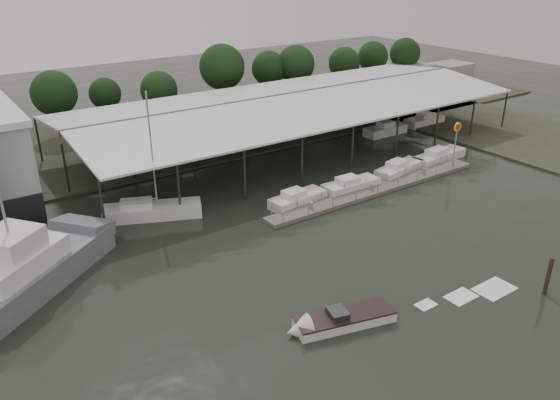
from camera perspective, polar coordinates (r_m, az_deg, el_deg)
ground at (r=43.07m, az=5.15°, el=-7.94°), size 200.00×200.00×0.00m
land_strip_far at (r=77.00m, az=-15.33°, el=6.15°), size 140.00×30.00×0.30m
land_strip_east at (r=81.74m, az=25.47°, el=5.67°), size 20.00×60.00×0.30m
covered_boat_shed at (r=71.01m, az=1.41°, el=10.59°), size 58.24×24.00×6.96m
floating_dock at (r=58.65m, az=10.20°, el=1.09°), size 28.00×2.00×1.40m
shell_fuel_sign at (r=66.06m, az=17.95°, el=6.37°), size 1.10×0.18×5.55m
distant_commercial_buildings at (r=112.01m, az=14.09°, el=12.70°), size 22.00×8.00×4.00m
grey_trawler at (r=44.88m, az=-24.84°, el=-6.56°), size 15.38×13.33×8.84m
white_sailboat at (r=53.33m, az=-13.31°, el=-1.09°), size 9.38×6.02×12.27m
speedboat_underway at (r=37.72m, az=5.89°, el=-12.48°), size 18.29×6.53×2.00m
moored_cruiser_0 at (r=54.50m, az=1.82°, el=0.12°), size 6.31×2.74×1.70m
moored_cruiser_1 at (r=58.20m, az=7.37°, el=1.53°), size 6.59×2.45×1.70m
moored_cruiser_2 at (r=63.75m, az=12.35°, el=3.21°), size 7.28×3.41×1.70m
moored_cruiser_3 at (r=69.00m, az=16.24°, el=4.42°), size 8.08×2.84×1.70m
horizon_tree_line at (r=91.17m, az=-1.79°, el=13.51°), size 69.91×10.22×10.56m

